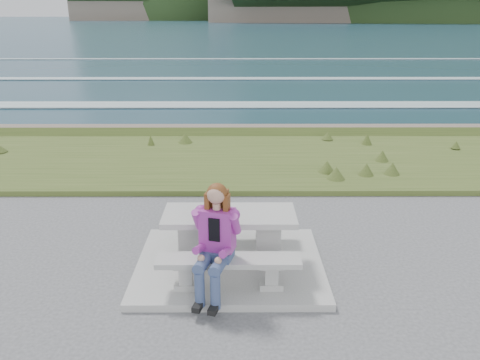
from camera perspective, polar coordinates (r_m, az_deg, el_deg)
The scene contains 9 objects.
concrete_slab at distance 6.72m, azimuth -1.25°, elevation -10.29°, with size 2.60×2.10×0.10m, color gray.
picnic_table at distance 6.43m, azimuth -1.29°, elevation -5.39°, with size 1.80×0.75×0.75m.
bench_landward at distance 5.92m, azimuth -1.40°, elevation -10.31°, with size 1.80×0.35×0.45m.
bench_seaward at distance 7.16m, azimuth -1.17°, elevation -4.72°, with size 1.80×0.35×0.45m.
grass_verge at distance 11.35m, azimuth -0.80°, elevation 2.18°, with size 160.00×4.50×0.22m, color #3A4A1C.
shore_drop at distance 14.14m, azimuth -0.68°, elevation 5.71°, with size 160.00×0.80×2.20m, color #66594C.
ocean at distance 31.34m, azimuth -0.40°, elevation 10.19°, with size 1600.00×1600.00×0.09m.
headland_range at distance 446.50m, azimuth 26.51°, elevation 18.56°, with size 729.83×363.95×229.02m.
seated_woman at distance 5.72m, azimuth -3.20°, elevation -9.44°, with size 0.57×0.78×1.42m.
Camera 1 is at (0.13, -5.83, 3.40)m, focal length 35.00 mm.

